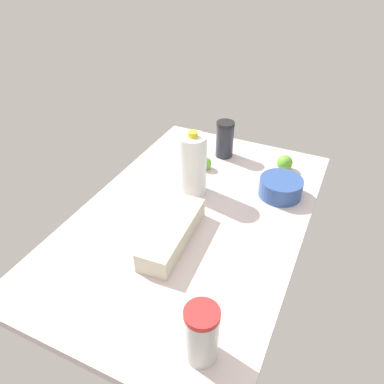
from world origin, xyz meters
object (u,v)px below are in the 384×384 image
tumbler_cup (201,334)px  mixing_bowl (281,187)px  lime_far_back (205,163)px  lime_by_jug (285,163)px  milk_jug (193,165)px  shaker_bottle (225,139)px  egg_carton (171,233)px

tumbler_cup → mixing_bowl: bearing=179.3°
lime_far_back → lime_by_jug: bearing=114.3°
milk_jug → mixing_bowl: (-11.86, 30.64, -8.39)cm
shaker_bottle → mixing_bowl: 35.15cm
egg_carton → milk_jug: bearing=-172.7°
mixing_bowl → lime_far_back: size_ratio=3.05×
egg_carton → lime_far_back: size_ratio=6.15×
shaker_bottle → milk_jug: bearing=-2.0°
tumbler_cup → lime_far_back: bearing=-157.2°
milk_jug → lime_by_jug: 41.88cm
tumbler_cup → mixing_bowl: 71.14cm
tumbler_cup → milk_jug: bearing=-153.3°
tumbler_cup → lime_far_back: 82.45cm
lime_by_jug → lime_far_back: lime_by_jug is taller
tumbler_cup → shaker_bottle: bearing=-162.2°
tumbler_cup → lime_by_jug: bearing=-178.7°
egg_carton → lime_far_back: bearing=-174.1°
milk_jug → lime_by_jug: bearing=137.4°
mixing_bowl → lime_by_jug: (-18.32, -2.91, -0.25)cm
milk_jug → lime_far_back: size_ratio=4.82×
mixing_bowl → lime_far_back: mixing_bowl is taller
egg_carton → shaker_bottle: 58.18cm
milk_jug → lime_far_back: milk_jug is taller
lime_by_jug → lime_far_back: 32.72cm
lime_by_jug → tumbler_cup: bearing=1.3°
tumbler_cup → shaker_bottle: 93.92cm
lime_by_jug → egg_carton: bearing=-21.2°
milk_jug → mixing_bowl: bearing=111.2°
mixing_bowl → tumbler_cup: bearing=-0.7°
egg_carton → milk_jug: (-27.54, -5.28, 8.37)cm
shaker_bottle → lime_far_back: shaker_bottle is taller
egg_carton → mixing_bowl: same height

